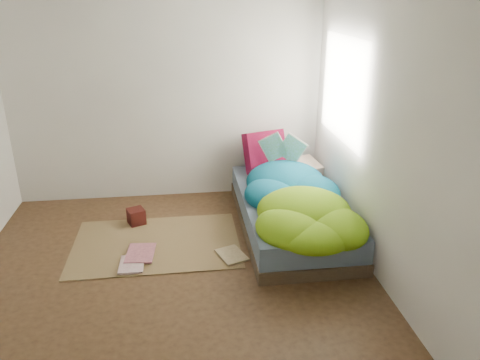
# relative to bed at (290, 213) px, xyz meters

# --- Properties ---
(ground) EXTENTS (3.50, 3.50, 0.00)m
(ground) POSITION_rel_bed_xyz_m (-1.22, -0.72, -0.17)
(ground) COLOR #3A2616
(ground) RESTS_ON ground
(room_walls) EXTENTS (3.54, 3.54, 2.62)m
(room_walls) POSITION_rel_bed_xyz_m (-1.21, -0.71, 1.46)
(room_walls) COLOR beige
(room_walls) RESTS_ON ground
(bed) EXTENTS (1.00, 2.00, 0.34)m
(bed) POSITION_rel_bed_xyz_m (0.00, 0.00, 0.00)
(bed) COLOR #37291E
(bed) RESTS_ON ground
(duvet) EXTENTS (0.96, 1.84, 0.34)m
(duvet) POSITION_rel_bed_xyz_m (0.00, -0.22, 0.34)
(duvet) COLOR #074D70
(duvet) RESTS_ON bed
(rug) EXTENTS (1.60, 1.10, 0.01)m
(rug) POSITION_rel_bed_xyz_m (-1.37, -0.17, -0.16)
(rug) COLOR brown
(rug) RESTS_ON ground
(pillow_floral) EXTENTS (0.61, 0.47, 0.12)m
(pillow_floral) POSITION_rel_bed_xyz_m (0.21, 0.66, 0.23)
(pillow_floral) COLOR white
(pillow_floral) RESTS_ON bed
(pillow_magenta) EXTENTS (0.50, 0.29, 0.47)m
(pillow_magenta) POSITION_rel_bed_xyz_m (-0.13, 0.78, 0.41)
(pillow_magenta) COLOR #440414
(pillow_magenta) RESTS_ON bed
(open_book) EXTENTS (0.43, 0.25, 0.26)m
(open_book) POSITION_rel_bed_xyz_m (0.00, 0.49, 0.64)
(open_book) COLOR #287C28
(open_book) RESTS_ON duvet
(wooden_box) EXTENTS (0.21, 0.21, 0.16)m
(wooden_box) POSITION_rel_bed_xyz_m (-1.59, 0.28, -0.08)
(wooden_box) COLOR #370D0C
(wooden_box) RESTS_ON rug
(floor_book_a) EXTENTS (0.22, 0.30, 0.02)m
(floor_book_a) POSITION_rel_bed_xyz_m (-1.68, -0.55, -0.15)
(floor_book_a) COLOR silver
(floor_book_a) RESTS_ON rug
(floor_book_b) EXTENTS (0.29, 0.37, 0.03)m
(floor_book_b) POSITION_rel_bed_xyz_m (-1.64, -0.37, -0.14)
(floor_book_b) COLOR #D27989
(floor_book_b) RESTS_ON rug
(floor_book_c) EXTENTS (0.31, 0.36, 0.02)m
(floor_book_c) POSITION_rel_bed_xyz_m (-0.77, -0.55, -0.15)
(floor_book_c) COLOR tan
(floor_book_c) RESTS_ON rug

